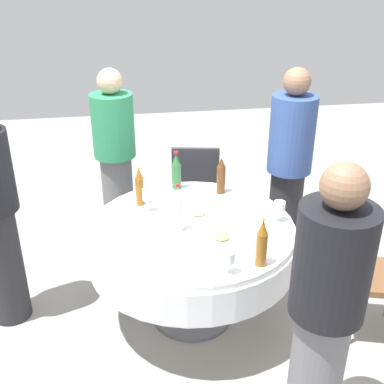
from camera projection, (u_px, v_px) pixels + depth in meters
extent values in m
plane|color=gray|center=(192.00, 315.00, 3.40)|extent=(10.00, 10.00, 0.00)
cylinder|color=white|center=(192.00, 227.00, 3.09)|extent=(1.33, 1.33, 0.04)
cylinder|color=white|center=(192.00, 244.00, 3.14)|extent=(1.36, 1.36, 0.22)
cylinder|color=slate|center=(192.00, 287.00, 3.30)|extent=(0.14, 0.14, 0.48)
cylinder|color=slate|center=(192.00, 313.00, 3.40)|extent=(0.56, 0.56, 0.03)
cylinder|color=silver|center=(178.00, 214.00, 2.96)|extent=(0.06, 0.06, 0.23)
cone|color=silver|center=(178.00, 192.00, 2.90)|extent=(0.06, 0.06, 0.07)
cylinder|color=red|center=(178.00, 186.00, 2.88)|extent=(0.03, 0.03, 0.01)
cylinder|color=#8C5619|center=(140.00, 191.00, 3.29)|extent=(0.06, 0.06, 0.20)
cone|color=#8C5619|center=(139.00, 173.00, 3.23)|extent=(0.05, 0.05, 0.07)
cylinder|color=gold|center=(138.00, 168.00, 3.21)|extent=(0.02, 0.02, 0.01)
cylinder|color=#2D6B38|center=(176.00, 176.00, 3.53)|extent=(0.07, 0.07, 0.19)
cone|color=#2D6B38|center=(176.00, 159.00, 3.47)|extent=(0.06, 0.06, 0.09)
cylinder|color=red|center=(176.00, 152.00, 3.45)|extent=(0.03, 0.03, 0.01)
cylinder|color=#8C5619|center=(261.00, 249.00, 2.63)|extent=(0.06, 0.06, 0.20)
cone|color=#8C5619|center=(263.00, 227.00, 2.57)|extent=(0.06, 0.06, 0.08)
cylinder|color=gold|center=(264.00, 219.00, 2.55)|extent=(0.02, 0.02, 0.01)
cylinder|color=#593314|center=(221.00, 180.00, 3.46)|extent=(0.06, 0.06, 0.21)
cone|color=#593314|center=(221.00, 162.00, 3.40)|extent=(0.06, 0.06, 0.06)
cylinder|color=silver|center=(222.00, 158.00, 3.38)|extent=(0.03, 0.03, 0.01)
cylinder|color=white|center=(229.00, 273.00, 2.60)|extent=(0.06, 0.06, 0.00)
cylinder|color=white|center=(229.00, 267.00, 2.58)|extent=(0.01, 0.01, 0.07)
cylinder|color=white|center=(229.00, 257.00, 2.55)|extent=(0.07, 0.07, 0.06)
cylinder|color=gold|center=(229.00, 260.00, 2.56)|extent=(0.06, 0.06, 0.03)
cylinder|color=white|center=(278.00, 221.00, 3.12)|extent=(0.06, 0.06, 0.00)
cylinder|color=white|center=(279.00, 216.00, 3.11)|extent=(0.01, 0.01, 0.07)
cylinder|color=white|center=(279.00, 206.00, 3.08)|extent=(0.08, 0.08, 0.07)
cylinder|color=white|center=(148.00, 211.00, 3.25)|extent=(0.06, 0.06, 0.00)
cylinder|color=white|center=(147.00, 205.00, 3.23)|extent=(0.01, 0.01, 0.08)
cylinder|color=white|center=(147.00, 195.00, 3.19)|extent=(0.06, 0.06, 0.08)
cylinder|color=maroon|center=(147.00, 197.00, 3.20)|extent=(0.05, 0.05, 0.03)
cylinder|color=white|center=(198.00, 215.00, 3.17)|extent=(0.22, 0.22, 0.02)
ellipsoid|color=tan|center=(198.00, 213.00, 3.16)|extent=(0.10, 0.09, 0.02)
cylinder|color=white|center=(150.00, 239.00, 2.91)|extent=(0.21, 0.21, 0.02)
cylinder|color=white|center=(222.00, 240.00, 2.90)|extent=(0.21, 0.21, 0.02)
ellipsoid|color=#8C9E59|center=(222.00, 237.00, 2.89)|extent=(0.10, 0.09, 0.02)
cube|color=silver|center=(179.00, 255.00, 2.76)|extent=(0.03, 0.18, 0.00)
cube|color=silver|center=(244.00, 219.00, 3.14)|extent=(0.11, 0.16, 0.00)
cube|color=white|center=(182.00, 198.00, 3.39)|extent=(0.13, 0.13, 0.02)
cylinder|color=slate|center=(119.00, 200.00, 4.11)|extent=(0.26, 0.26, 0.83)
cylinder|color=#2D8C59|center=(113.00, 126.00, 3.81)|extent=(0.34, 0.34, 0.51)
sphere|color=#D8AD8C|center=(110.00, 81.00, 3.66)|extent=(0.20, 0.20, 0.20)
cylinder|color=slate|center=(315.00, 378.00, 2.36)|extent=(0.26, 0.26, 0.84)
cylinder|color=black|center=(333.00, 263.00, 2.06)|extent=(0.34, 0.34, 0.53)
sphere|color=#8C664C|center=(344.00, 186.00, 1.90)|extent=(0.20, 0.20, 0.20)
cylinder|color=#26262B|center=(284.00, 216.00, 3.87)|extent=(0.26, 0.26, 0.81)
cylinder|color=#334C8C|center=(292.00, 134.00, 3.56)|extent=(0.34, 0.34, 0.59)
sphere|color=#8C664C|center=(297.00, 81.00, 3.39)|extent=(0.20, 0.20, 0.20)
cylinder|color=#26262B|center=(3.00, 265.00, 3.22)|extent=(0.26, 0.26, 0.85)
cube|color=#2D2D33|center=(196.00, 185.00, 4.30)|extent=(0.47, 0.47, 0.04)
cube|color=#2D2D33|center=(195.00, 171.00, 4.05)|extent=(0.40, 0.11, 0.42)
cylinder|color=gray|center=(214.00, 200.00, 4.56)|extent=(0.03, 0.03, 0.43)
cylinder|color=gray|center=(178.00, 199.00, 4.56)|extent=(0.03, 0.03, 0.43)
cylinder|color=gray|center=(214.00, 217.00, 4.25)|extent=(0.03, 0.03, 0.43)
cylinder|color=gray|center=(176.00, 217.00, 4.26)|extent=(0.03, 0.03, 0.43)
cube|color=brown|center=(376.00, 276.00, 3.06)|extent=(0.50, 0.50, 0.04)
cube|color=brown|center=(351.00, 246.00, 2.99)|extent=(0.15, 0.39, 0.42)
cylinder|color=gray|center=(347.00, 320.00, 3.03)|extent=(0.03, 0.03, 0.43)
cylinder|color=gray|center=(340.00, 288.00, 3.34)|extent=(0.03, 0.03, 0.43)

